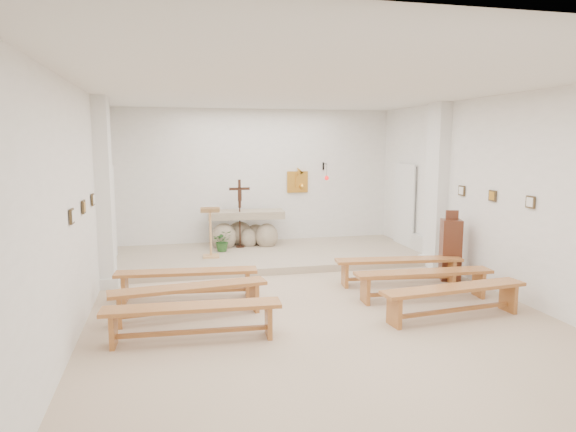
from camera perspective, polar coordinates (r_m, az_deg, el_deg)
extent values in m
cube|color=#C9AD91|center=(8.65, 2.43, -9.84)|extent=(7.00, 10.00, 0.00)
cube|color=white|center=(8.06, -22.11, 0.98)|extent=(0.02, 10.00, 3.50)
cube|color=white|center=(9.81, 22.54, 2.15)|extent=(0.02, 10.00, 3.50)
cube|color=white|center=(13.13, -3.43, 4.16)|extent=(7.00, 0.02, 3.50)
cube|color=silver|center=(8.26, 2.58, 13.83)|extent=(7.00, 10.00, 0.02)
cube|color=tan|center=(11.92, -2.13, -4.40)|extent=(6.98, 3.00, 0.15)
cube|color=white|center=(10.02, -19.72, 2.42)|extent=(0.26, 0.55, 3.50)
cube|color=white|center=(11.43, 16.20, 3.24)|extent=(0.26, 0.55, 3.50)
cube|color=gold|center=(13.32, 1.06, 3.81)|extent=(0.55, 0.04, 0.55)
cube|color=black|center=(13.50, 3.95, 5.55)|extent=(0.04, 0.02, 0.20)
cylinder|color=black|center=(13.35, 4.14, 5.82)|extent=(0.02, 0.30, 0.02)
cylinder|color=black|center=(13.22, 4.33, 5.05)|extent=(0.01, 0.01, 0.34)
sphere|color=red|center=(13.23, 4.32, 4.23)|extent=(0.11, 0.11, 0.11)
cube|color=#42321D|center=(7.28, -22.89, -0.03)|extent=(0.03, 0.20, 0.20)
cube|color=#42321D|center=(8.26, -21.76, 0.95)|extent=(0.03, 0.20, 0.20)
cube|color=#42321D|center=(9.25, -20.86, 1.72)|extent=(0.03, 0.20, 0.20)
cube|color=#42321D|center=(9.17, 25.34, 1.41)|extent=(0.03, 0.20, 0.20)
cube|color=#42321D|center=(9.96, 21.77, 2.11)|extent=(0.03, 0.20, 0.20)
cube|color=#42321D|center=(10.79, 18.74, 2.69)|extent=(0.03, 0.20, 0.20)
cube|color=silver|center=(10.95, -19.25, -4.96)|extent=(0.10, 0.85, 0.52)
cube|color=silver|center=(12.27, 14.57, -3.36)|extent=(0.10, 0.85, 0.52)
ellipsoid|color=tan|center=(12.49, -7.12, -2.33)|extent=(0.60, 0.51, 0.68)
ellipsoid|color=tan|center=(12.59, -2.37, -2.27)|extent=(0.56, 0.47, 0.64)
ellipsoid|color=tan|center=(12.82, -5.39, -1.95)|extent=(0.64, 0.54, 0.60)
ellipsoid|color=tan|center=(12.83, -3.61, -2.15)|extent=(0.52, 0.44, 0.56)
ellipsoid|color=tan|center=(12.62, -4.43, -2.49)|extent=(0.44, 0.37, 0.52)
cube|color=tan|center=(12.57, -4.70, 0.18)|extent=(1.89, 0.86, 0.18)
cube|color=tan|center=(11.54, -8.54, -4.43)|extent=(0.37, 0.37, 0.04)
cylinder|color=tan|center=(11.44, -8.59, -2.07)|extent=(0.05, 0.05, 1.00)
cube|color=tan|center=(11.33, -8.65, 0.66)|extent=(0.44, 0.33, 0.16)
cube|color=white|center=(11.29, -8.65, 0.89)|extent=(0.38, 0.27, 0.13)
cylinder|color=#361F11|center=(12.52, -5.33, -3.40)|extent=(0.22, 0.22, 0.03)
cylinder|color=#361F11|center=(12.43, -5.36, -1.23)|extent=(0.03, 0.03, 0.99)
cube|color=#361F11|center=(12.32, -5.41, 2.49)|extent=(0.06, 0.05, 0.67)
cube|color=#361F11|center=(12.31, -5.42, 3.03)|extent=(0.50, 0.05, 0.06)
cube|color=#361F11|center=(12.30, -5.39, 2.35)|extent=(0.09, 0.04, 0.29)
imported|color=#295A24|center=(12.05, -7.27, -2.74)|extent=(0.45, 0.39, 0.50)
cube|color=#532517|center=(10.51, 17.60, -3.60)|extent=(0.47, 0.47, 1.19)
cube|color=#532517|center=(10.40, 17.77, 0.08)|extent=(0.24, 0.13, 0.20)
cube|color=#AD6A32|center=(8.99, -11.18, -6.12)|extent=(2.42, 0.59, 0.05)
cube|color=#AD6A32|center=(9.17, -17.66, -7.69)|extent=(0.10, 0.35, 0.46)
cube|color=#AD6A32|center=(9.05, -4.53, -7.52)|extent=(0.10, 0.35, 0.46)
cube|color=#AD6A32|center=(9.08, -11.12, -8.25)|extent=(2.01, 0.25, 0.05)
cube|color=#AD6A32|center=(9.92, 12.22, -4.79)|extent=(2.42, 0.66, 0.05)
cube|color=#AD6A32|center=(9.70, 6.34, -6.47)|extent=(0.11, 0.35, 0.46)
cube|color=#AD6A32|center=(10.35, 17.63, -5.87)|extent=(0.11, 0.35, 0.46)
cube|color=#AD6A32|center=(10.00, 12.15, -6.73)|extent=(2.01, 0.30, 0.05)
cube|color=#AD6A32|center=(8.05, -10.92, -7.80)|extent=(2.42, 0.66, 0.05)
cube|color=#AD6A32|center=(8.04, -18.27, -9.97)|extent=(0.11, 0.35, 0.46)
cube|color=#AD6A32|center=(8.34, -3.76, -8.90)|extent=(0.11, 0.35, 0.46)
cube|color=#AD6A32|center=(8.16, -10.85, -10.15)|extent=(2.01, 0.31, 0.05)
cube|color=#AD6A32|center=(9.08, 14.84, -6.09)|extent=(2.41, 0.51, 0.05)
cube|color=#AD6A32|center=(8.77, 8.57, -8.11)|extent=(0.08, 0.35, 0.46)
cube|color=#AD6A32|center=(9.62, 20.43, -7.08)|extent=(0.08, 0.35, 0.46)
cube|color=#AD6A32|center=(9.17, 14.76, -8.20)|extent=(2.01, 0.18, 0.05)
cube|color=#AD6A32|center=(7.13, -10.58, -9.92)|extent=(2.41, 0.51, 0.05)
cube|color=#AD6A32|center=(7.30, -18.84, -11.88)|extent=(0.08, 0.35, 0.46)
cube|color=#AD6A32|center=(7.27, -2.19, -11.51)|extent=(0.08, 0.35, 0.46)
cube|color=#AD6A32|center=(7.25, -10.50, -12.54)|extent=(2.01, 0.18, 0.05)
cube|color=#AD6A32|center=(8.27, 18.00, -7.64)|extent=(2.42, 0.61, 0.05)
cube|color=#AD6A32|center=(7.79, 11.72, -10.32)|extent=(0.10, 0.35, 0.46)
cube|color=#AD6A32|center=(8.98, 23.28, -8.31)|extent=(0.10, 0.35, 0.46)
cube|color=#AD6A32|center=(8.37, 17.90, -9.93)|extent=(2.01, 0.26, 0.05)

